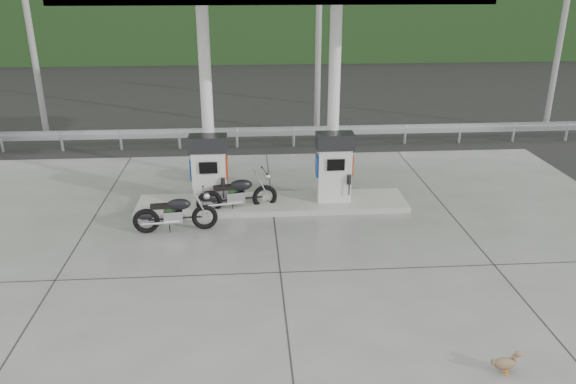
{
  "coord_description": "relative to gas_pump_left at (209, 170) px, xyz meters",
  "views": [
    {
      "loc": [
        -0.56,
        -11.07,
        5.74
      ],
      "look_at": [
        0.3,
        1.0,
        1.0
      ],
      "focal_mm": 35.0,
      "sensor_mm": 36.0,
      "label": 1
    }
  ],
  "objects": [
    {
      "name": "guardrail",
      "position": [
        1.6,
        5.5,
        -0.36
      ],
      "size": [
        26.0,
        0.16,
        1.42
      ],
      "primitive_type": null,
      "color": "#ACAEB5",
      "rests_on": "ground"
    },
    {
      "name": "ground",
      "position": [
        1.6,
        -2.5,
        -1.07
      ],
      "size": [
        160.0,
        160.0,
        0.0
      ],
      "primitive_type": "plane",
      "color": "black",
      "rests_on": "ground"
    },
    {
      "name": "road",
      "position": [
        1.6,
        9.0,
        -1.07
      ],
      "size": [
        60.0,
        7.0,
        0.01
      ],
      "primitive_type": "cube",
      "color": "black",
      "rests_on": "ground"
    },
    {
      "name": "gas_pump_left",
      "position": [
        0.0,
        0.0,
        0.0
      ],
      "size": [
        0.95,
        0.55,
        1.8
      ],
      "primitive_type": null,
      "color": "silver",
      "rests_on": "pump_island"
    },
    {
      "name": "forested_hills",
      "position": [
        1.6,
        57.5,
        -1.07
      ],
      "size": [
        100.0,
        40.0,
        140.0
      ],
      "primitive_type": null,
      "color": "black",
      "rests_on": "ground"
    },
    {
      "name": "gas_pump_right",
      "position": [
        3.2,
        0.0,
        0.0
      ],
      "size": [
        0.95,
        0.55,
        1.8
      ],
      "primitive_type": null,
      "color": "silver",
      "rests_on": "pump_island"
    },
    {
      "name": "utility_pole_b",
      "position": [
        3.6,
        7.0,
        2.93
      ],
      "size": [
        0.22,
        0.22,
        8.0
      ],
      "primitive_type": "cylinder",
      "color": "gray",
      "rests_on": "ground"
    },
    {
      "name": "canopy_column_right",
      "position": [
        3.2,
        0.4,
        1.6
      ],
      "size": [
        0.3,
        0.3,
        5.0
      ],
      "primitive_type": "cylinder",
      "color": "white",
      "rests_on": "pump_island"
    },
    {
      "name": "forecourt_apron",
      "position": [
        1.6,
        -2.5,
        -1.06
      ],
      "size": [
        18.0,
        14.0,
        0.02
      ],
      "primitive_type": "cube",
      "color": "slate",
      "rests_on": "ground"
    },
    {
      "name": "motorcycle_right",
      "position": [
        0.69,
        -0.27,
        -0.59
      ],
      "size": [
        2.03,
        0.99,
        0.92
      ],
      "primitive_type": null,
      "rotation": [
        0.0,
        0.0,
        0.2
      ],
      "color": "black",
      "rests_on": "forecourt_apron"
    },
    {
      "name": "canopy_column_left",
      "position": [
        0.0,
        0.4,
        1.6
      ],
      "size": [
        0.3,
        0.3,
        5.0
      ],
      "primitive_type": "cylinder",
      "color": "white",
      "rests_on": "pump_island"
    },
    {
      "name": "duck",
      "position": [
        4.84,
        -6.82,
        -0.89
      ],
      "size": [
        0.45,
        0.13,
        0.32
      ],
      "primitive_type": null,
      "rotation": [
        0.0,
        0.0,
        0.02
      ],
      "color": "brown",
      "rests_on": "forecourt_apron"
    },
    {
      "name": "tree_band",
      "position": [
        1.6,
        27.5,
        1.93
      ],
      "size": [
        80.0,
        6.0,
        6.0
      ],
      "primitive_type": "cube",
      "color": "black",
      "rests_on": "ground"
    },
    {
      "name": "motorcycle_left",
      "position": [
        -0.75,
        -1.33,
        -0.61
      ],
      "size": [
        1.89,
        0.75,
        0.87
      ],
      "primitive_type": null,
      "rotation": [
        0.0,
        0.0,
        0.09
      ],
      "color": "black",
      "rests_on": "forecourt_apron"
    },
    {
      "name": "utility_pole_a",
      "position": [
        -6.4,
        7.0,
        2.93
      ],
      "size": [
        0.22,
        0.22,
        8.0
      ],
      "primitive_type": "cylinder",
      "color": "gray",
      "rests_on": "ground"
    },
    {
      "name": "pump_island",
      "position": [
        1.6,
        0.0,
        -0.98
      ],
      "size": [
        7.0,
        1.4,
        0.15
      ],
      "primitive_type": "cube",
      "color": "gray",
      "rests_on": "forecourt_apron"
    },
    {
      "name": "utility_pole_c",
      "position": [
        12.6,
        7.0,
        2.93
      ],
      "size": [
        0.22,
        0.22,
        8.0
      ],
      "primitive_type": "cylinder",
      "color": "gray",
      "rests_on": "ground"
    }
  ]
}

